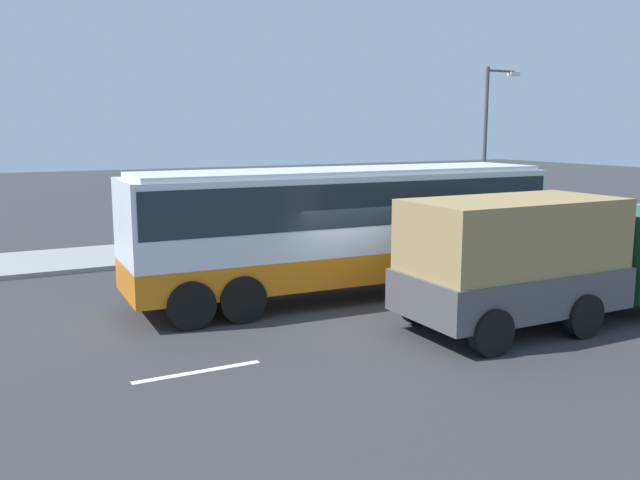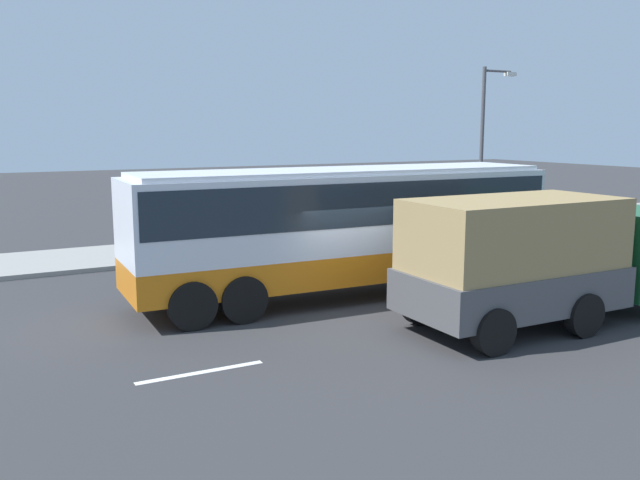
{
  "view_description": "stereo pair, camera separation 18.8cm",
  "coord_description": "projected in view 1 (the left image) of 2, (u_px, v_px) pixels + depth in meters",
  "views": [
    {
      "loc": [
        -8.05,
        -13.87,
        4.41
      ],
      "look_at": [
        0.11,
        1.68,
        1.47
      ],
      "focal_mm": 37.65,
      "sensor_mm": 36.0,
      "label": 1
    },
    {
      "loc": [
        -8.21,
        -13.78,
        4.41
      ],
      "look_at": [
        0.11,
        1.68,
        1.47
      ],
      "focal_mm": 37.65,
      "sensor_mm": 36.0,
      "label": 2
    }
  ],
  "objects": [
    {
      "name": "pedestrian_at_crossing",
      "position": [
        390.0,
        212.0,
        26.8
      ],
      "size": [
        0.32,
        0.32,
        1.66
      ],
      "rotation": [
        0.0,
        0.0,
        1.27
      ],
      "color": "brown",
      "rests_on": "sidewalk_curb"
    },
    {
      "name": "lane_centreline",
      "position": [
        261.0,
        361.0,
        12.84
      ],
      "size": [
        34.53,
        0.16,
        0.01
      ],
      "color": "white",
      "rests_on": "ground_plane"
    },
    {
      "name": "street_lamp",
      "position": [
        488.0,
        137.0,
        27.8
      ],
      "size": [
        1.74,
        0.24,
        6.73
      ],
      "color": "#47474C",
      "rests_on": "sidewalk_curb"
    },
    {
      "name": "sidewalk_curb",
      "position": [
        220.0,
        247.0,
        24.71
      ],
      "size": [
        80.0,
        4.0,
        0.15
      ],
      "primitive_type": "cube",
      "color": "gray",
      "rests_on": "ground_plane"
    },
    {
      "name": "coach_bus",
      "position": [
        345.0,
        218.0,
        17.52
      ],
      "size": [
        11.44,
        3.05,
        3.37
      ],
      "rotation": [
        0.0,
        0.0,
        -0.03
      ],
      "color": "orange",
      "rests_on": "ground_plane"
    },
    {
      "name": "ground_plane",
      "position": [
        348.0,
        309.0,
        16.53
      ],
      "size": [
        120.0,
        120.0,
        0.0
      ],
      "primitive_type": "plane",
      "color": "#333335"
    },
    {
      "name": "cargo_truck",
      "position": [
        546.0,
        256.0,
        15.1
      ],
      "size": [
        7.27,
        2.7,
        2.91
      ],
      "rotation": [
        0.0,
        0.0,
        -0.01
      ],
      "color": "#19592D",
      "rests_on": "ground_plane"
    },
    {
      "name": "pedestrian_near_curb",
      "position": [
        394.0,
        209.0,
        27.51
      ],
      "size": [
        0.32,
        0.32,
        1.68
      ],
      "rotation": [
        0.0,
        0.0,
        6.23
      ],
      "color": "black",
      "rests_on": "sidewalk_curb"
    }
  ]
}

